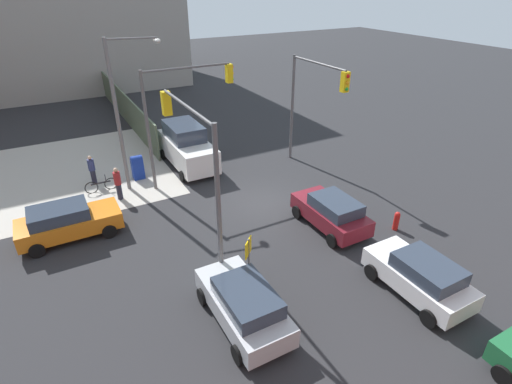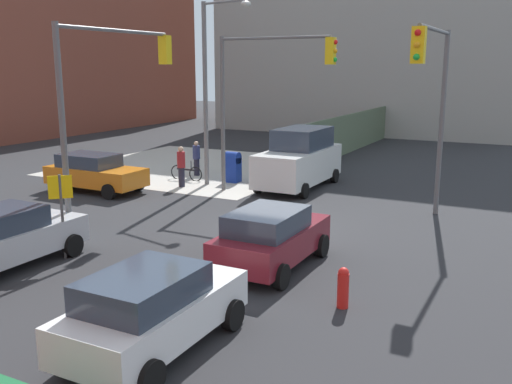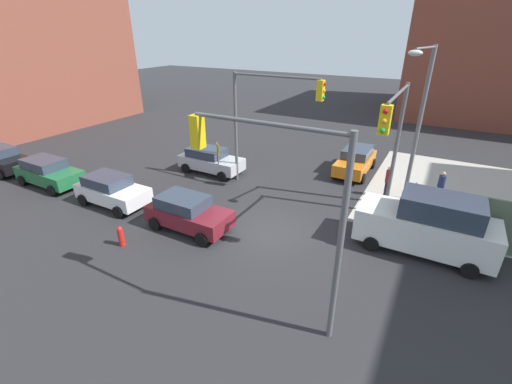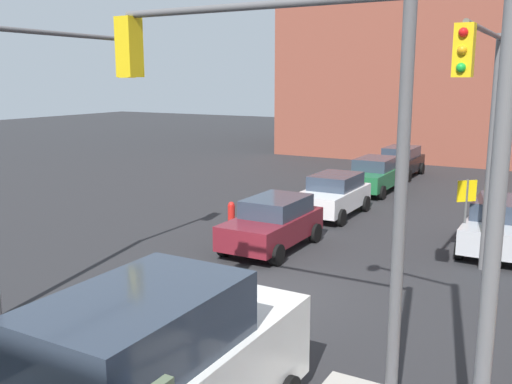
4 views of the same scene
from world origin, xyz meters
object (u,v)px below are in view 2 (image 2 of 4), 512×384
(traffic_signal_ne_corner, at_px, (264,83))
(hatchback_orange, at_px, (94,172))
(traffic_signal_nw_corner, at_px, (109,88))
(hatchback_maroon, at_px, (271,237))
(fire_hydrant, at_px, (343,287))
(hatchback_white, at_px, (152,309))
(bicycle_leaning_on_fence, at_px, (186,173))
(street_lamp_corner, at_px, (211,80))
(pedestrian_crossing, at_px, (196,158))
(van_white_delivery, at_px, (299,159))
(pedestrian_waiting, at_px, (181,166))
(mailbox_blue, at_px, (233,166))
(traffic_signal_se_corner, at_px, (434,88))
(smokestack, at_px, (123,19))
(sedan_silver, at_px, (4,237))

(traffic_signal_ne_corner, distance_m, hatchback_orange, 8.20)
(traffic_signal_nw_corner, height_order, hatchback_maroon, traffic_signal_nw_corner)
(fire_hydrant, xyz_separation_m, hatchback_white, (-3.53, 2.54, 0.36))
(traffic_signal_ne_corner, distance_m, bicycle_leaning_on_fence, 6.40)
(street_lamp_corner, relative_size, pedestrian_crossing, 4.68)
(traffic_signal_ne_corner, xyz_separation_m, van_white_delivery, (2.05, -0.76, -3.33))
(hatchback_maroon, distance_m, bicycle_leaning_on_fence, 12.59)
(traffic_signal_nw_corner, xyz_separation_m, pedestrian_waiting, (6.64, 2.00, -3.67))
(traffic_signal_nw_corner, relative_size, pedestrian_crossing, 3.81)
(mailbox_blue, distance_m, van_white_delivery, 3.26)
(fire_hydrant, bearing_deg, hatchback_white, 144.26)
(traffic_signal_ne_corner, height_order, hatchback_orange, traffic_signal_ne_corner)
(traffic_signal_nw_corner, distance_m, mailbox_blue, 9.48)
(traffic_signal_se_corner, relative_size, traffic_signal_ne_corner, 1.00)
(smokestack, relative_size, traffic_signal_ne_corner, 3.01)
(smokestack, xyz_separation_m, sedan_silver, (-35.30, -25.33, -8.94))
(traffic_signal_nw_corner, bearing_deg, traffic_signal_ne_corner, -15.63)
(sedan_silver, height_order, hatchback_maroon, same)
(smokestack, distance_m, sedan_silver, 44.36)
(hatchback_orange, distance_m, pedestrian_crossing, 5.44)
(street_lamp_corner, xyz_separation_m, van_white_delivery, (1.43, -3.64, -3.42))
(street_lamp_corner, distance_m, sedan_silver, 12.42)
(mailbox_blue, bearing_deg, traffic_signal_ne_corner, -124.84)
(smokestack, distance_m, van_white_delivery, 36.82)
(pedestrian_crossing, bearing_deg, traffic_signal_nw_corner, 59.49)
(traffic_signal_se_corner, distance_m, traffic_signal_ne_corner, 7.30)
(street_lamp_corner, bearing_deg, mailbox_blue, -22.13)
(traffic_signal_ne_corner, height_order, hatchback_maroon, traffic_signal_ne_corner)
(van_white_delivery, relative_size, pedestrian_crossing, 3.16)
(mailbox_blue, height_order, van_white_delivery, van_white_delivery)
(traffic_signal_ne_corner, relative_size, mailbox_blue, 4.55)
(traffic_signal_ne_corner, xyz_separation_m, hatchback_white, (-13.03, -4.22, -3.77))
(hatchback_white, height_order, bicycle_leaning_on_fence, hatchback_white)
(traffic_signal_se_corner, relative_size, pedestrian_waiting, 3.56)
(street_lamp_corner, relative_size, hatchback_white, 1.99)
(hatchback_white, xyz_separation_m, van_white_delivery, (15.08, 3.46, 0.44))
(traffic_signal_ne_corner, xyz_separation_m, hatchback_orange, (-2.81, 6.72, -3.77))
(hatchback_orange, height_order, hatchback_white, same)
(smokestack, distance_m, traffic_signal_nw_corner, 40.53)
(traffic_signal_ne_corner, relative_size, pedestrian_crossing, 3.81)
(traffic_signal_nw_corner, height_order, hatchback_orange, traffic_signal_nw_corner)
(van_white_delivery, distance_m, bicycle_leaning_on_fence, 5.56)
(traffic_signal_ne_corner, relative_size, hatchback_orange, 1.49)
(traffic_signal_nw_corner, relative_size, pedestrian_waiting, 3.56)
(street_lamp_corner, xyz_separation_m, fire_hydrant, (-10.12, -9.64, -4.22))
(traffic_signal_nw_corner, relative_size, hatchback_maroon, 1.62)
(smokestack, distance_m, mailbox_blue, 34.78)
(traffic_signal_se_corner, height_order, hatchback_white, traffic_signal_se_corner)
(fire_hydrant, distance_m, van_white_delivery, 13.04)
(sedan_silver, bearing_deg, hatchback_maroon, -62.39)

